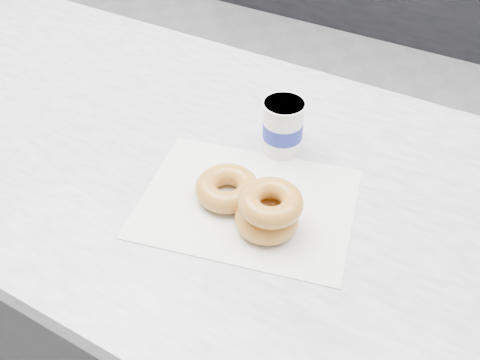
# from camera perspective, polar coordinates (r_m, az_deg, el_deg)

# --- Properties ---
(ground) EXTENTS (5.00, 5.00, 0.00)m
(ground) POSITION_cam_1_polar(r_m,az_deg,el_deg) (2.06, -0.43, -5.20)
(ground) COLOR gray
(ground) RESTS_ON ground
(counter) EXTENTS (3.06, 0.76, 0.90)m
(counter) POSITION_cam_1_polar(r_m,az_deg,el_deg) (1.41, -13.07, -8.05)
(counter) COLOR #333335
(counter) RESTS_ON ground
(wax_paper) EXTENTS (0.39, 0.33, 0.00)m
(wax_paper) POSITION_cam_1_polar(r_m,az_deg,el_deg) (0.87, 0.80, -2.43)
(wax_paper) COLOR silver
(wax_paper) RESTS_ON counter
(donut_single) EXTENTS (0.14, 0.14, 0.04)m
(donut_single) POSITION_cam_1_polar(r_m,az_deg,el_deg) (0.86, -1.38, -0.88)
(donut_single) COLOR #D3893A
(donut_single) RESTS_ON wax_paper
(donut_stack) EXTENTS (0.14, 0.14, 0.07)m
(donut_stack) POSITION_cam_1_polar(r_m,az_deg,el_deg) (0.81, 3.07, -3.30)
(donut_stack) COLOR #D3893A
(donut_stack) RESTS_ON wax_paper
(coffee_cup) EXTENTS (0.08, 0.08, 0.10)m
(coffee_cup) POSITION_cam_1_polar(r_m,az_deg,el_deg) (0.94, 4.59, 5.69)
(coffee_cup) COLOR white
(coffee_cup) RESTS_ON counter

